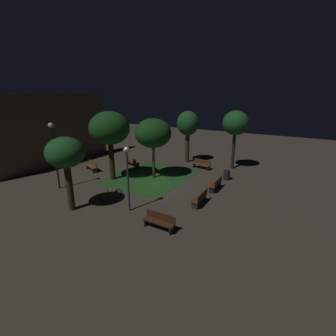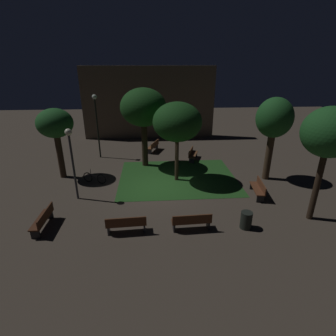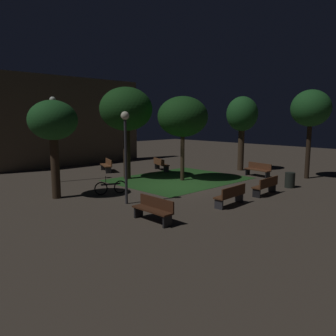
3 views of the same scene
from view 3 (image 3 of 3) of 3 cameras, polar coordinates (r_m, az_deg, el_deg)
name	(u,v)px [view 3 (image 3 of 3)]	position (r m, az deg, el deg)	size (l,w,h in m)	color
ground_plane	(180,186)	(18.54, 2.03, -3.11)	(60.00, 60.00, 0.00)	#473D33
grass_lawn	(179,179)	(20.56, 1.92, -1.93)	(7.67, 6.22, 0.01)	#23511E
bench_back_row	(231,195)	(14.55, 10.78, -4.57)	(1.82, 0.57, 0.88)	#512D19
bench_near_trees	(266,185)	(16.99, 16.51, -2.88)	(1.82, 0.55, 0.88)	#512D19
bench_lawn_edge	(161,164)	(23.90, -1.29, 0.70)	(1.04, 1.86, 0.88)	brown
bench_front_right	(107,165)	(23.84, -10.45, 0.54)	(1.10, 1.85, 0.88)	brown
bench_by_lamp	(258,169)	(22.20, 15.24, -0.21)	(0.73, 1.85, 0.88)	brown
bench_corner	(154,209)	(12.18, -2.46, -7.01)	(0.50, 1.81, 0.88)	#422314
tree_back_right	(53,122)	(16.21, -19.16, 7.40)	(2.23, 2.23, 4.57)	#38281C
tree_right_canopy	(183,117)	(19.89, 2.54, 8.76)	(2.99, 2.99, 5.03)	#38281C
tree_near_wall	(311,109)	(22.33, 23.32, 9.28)	(2.37, 2.37, 5.47)	#2D2116
tree_left_canopy	(126,110)	(20.58, -7.22, 9.86)	(3.21, 3.21, 5.62)	#2D2116
tree_tall_center	(242,116)	(24.42, 12.61, 8.79)	(2.21, 2.21, 5.28)	#423021
lamp_post_path_center	(125,141)	(14.42, -7.32, 4.67)	(0.36, 0.36, 4.04)	#333338
lamp_post_plaza_east	(54,125)	(20.41, -19.01, 6.94)	(0.36, 0.36, 4.97)	black
trash_bin	(290,180)	(19.24, 20.21, -1.96)	(0.53, 0.53, 0.83)	black
bicycle	(111,187)	(16.72, -9.80, -3.32)	(1.55, 0.63, 0.93)	black
building_wall_backdrop	(69,122)	(27.52, -16.64, 7.62)	(12.94, 0.80, 6.93)	brown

